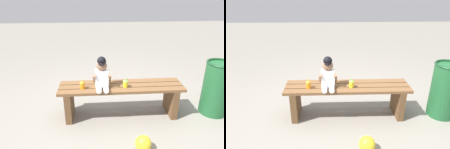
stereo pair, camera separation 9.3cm
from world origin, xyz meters
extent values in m
plane|color=gray|center=(0.00, 0.00, 0.00)|extent=(16.00, 16.00, 0.00)
cube|color=brown|center=(0.00, -0.13, 0.43)|extent=(1.62, 0.12, 0.04)
cube|color=brown|center=(0.00, 0.00, 0.43)|extent=(1.62, 0.12, 0.04)
cube|color=brown|center=(0.00, 0.13, 0.43)|extent=(1.62, 0.12, 0.04)
cube|color=brown|center=(-0.69, 0.00, 0.21)|extent=(0.08, 0.38, 0.41)
cube|color=brown|center=(0.69, 0.00, 0.21)|extent=(0.08, 0.38, 0.41)
cube|color=white|center=(-0.25, -0.01, 0.56)|extent=(0.17, 0.12, 0.23)
sphere|color=#8C664C|center=(-0.25, -0.01, 0.74)|extent=(0.14, 0.14, 0.14)
cylinder|color=black|center=(-0.25, -0.05, 0.77)|extent=(0.09, 0.09, 0.01)
sphere|color=black|center=(-0.25, -0.01, 0.80)|extent=(0.11, 0.11, 0.11)
cylinder|color=white|center=(-0.30, -0.13, 0.48)|extent=(0.07, 0.16, 0.07)
cylinder|color=white|center=(-0.21, -0.13, 0.48)|extent=(0.07, 0.16, 0.07)
cylinder|color=#8C664C|center=(-0.35, -0.04, 0.58)|extent=(0.04, 0.12, 0.14)
cylinder|color=#8C664C|center=(-0.16, -0.04, 0.58)|extent=(0.04, 0.12, 0.14)
cylinder|color=orange|center=(-0.50, -0.05, 0.49)|extent=(0.06, 0.06, 0.08)
cone|color=orange|center=(-0.50, -0.05, 0.55)|extent=(0.06, 0.06, 0.03)
cylinder|color=orange|center=(-0.50, -0.05, 0.56)|extent=(0.01, 0.01, 0.02)
cylinder|color=yellow|center=(0.05, -0.05, 0.49)|extent=(0.06, 0.06, 0.08)
cone|color=#66CC4C|center=(0.05, -0.05, 0.55)|extent=(0.06, 0.06, 0.03)
cylinder|color=#66CC4C|center=(0.05, -0.05, 0.56)|extent=(0.01, 0.01, 0.02)
sphere|color=yellow|center=(0.16, -0.70, 0.09)|extent=(0.18, 0.18, 0.18)
cylinder|color=#1E592D|center=(1.30, -0.04, 0.36)|extent=(0.36, 0.36, 0.73)
torus|color=#153E20|center=(1.30, -0.04, 0.74)|extent=(0.37, 0.37, 0.03)
camera|label=1|loc=(-0.30, -2.41, 1.65)|focal=33.05mm
camera|label=2|loc=(-0.21, -2.42, 1.65)|focal=33.05mm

